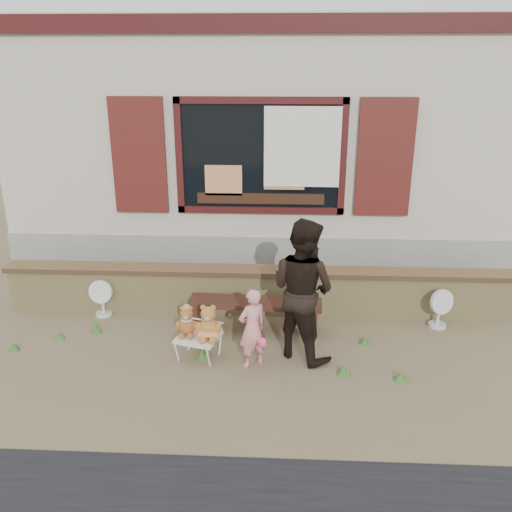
# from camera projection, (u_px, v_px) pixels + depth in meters

# --- Properties ---
(ground) EXTENTS (80.00, 80.00, 0.00)m
(ground) POSITION_uv_depth(u_px,v_px,m) (254.00, 347.00, 6.79)
(ground) COLOR brown
(ground) RESTS_ON ground
(shopfront) EXTENTS (8.04, 5.13, 4.00)m
(shopfront) POSITION_uv_depth(u_px,v_px,m) (266.00, 137.00, 10.31)
(shopfront) COLOR #B7AC94
(shopfront) RESTS_ON ground
(brick_wall) EXTENTS (7.10, 0.36, 0.67)m
(brick_wall) POSITION_uv_depth(u_px,v_px,m) (257.00, 290.00, 7.61)
(brick_wall) COLOR tan
(brick_wall) RESTS_ON ground
(bench) EXTENTS (1.74, 0.45, 0.44)m
(bench) POSITION_uv_depth(u_px,v_px,m) (255.00, 309.00, 7.09)
(bench) COLOR #341A12
(bench) RESTS_ON ground
(folding_chair) EXTENTS (0.58, 0.54, 0.30)m
(folding_chair) POSITION_uv_depth(u_px,v_px,m) (198.00, 338.00, 6.46)
(folding_chair) COLOR silver
(folding_chair) RESTS_ON ground
(teddy_bear_left) EXTENTS (0.33, 0.31, 0.38)m
(teddy_bear_left) POSITION_uv_depth(u_px,v_px,m) (187.00, 320.00, 6.43)
(teddy_bear_left) COLOR brown
(teddy_bear_left) RESTS_ON folding_chair
(teddy_bear_right) EXTENTS (0.38, 0.35, 0.44)m
(teddy_bear_right) POSITION_uv_depth(u_px,v_px,m) (209.00, 321.00, 6.34)
(teddy_bear_right) COLOR #8F5F27
(teddy_bear_right) RESTS_ON folding_chair
(child) EXTENTS (0.42, 0.39, 0.97)m
(child) POSITION_uv_depth(u_px,v_px,m) (252.00, 328.00, 6.24)
(child) COLOR pink
(child) RESTS_ON ground
(adult) EXTENTS (1.06, 1.04, 1.72)m
(adult) POSITION_uv_depth(u_px,v_px,m) (303.00, 289.00, 6.34)
(adult) COLOR black
(adult) RESTS_ON ground
(fan_left) EXTENTS (0.34, 0.23, 0.54)m
(fan_left) POSITION_uv_depth(u_px,v_px,m) (102.00, 297.00, 7.55)
(fan_left) COLOR silver
(fan_left) RESTS_ON ground
(fan_right) EXTENTS (0.35, 0.23, 0.55)m
(fan_right) POSITION_uv_depth(u_px,v_px,m) (439.00, 308.00, 7.22)
(fan_right) COLOR silver
(fan_right) RESTS_ON ground
(grass_tufts) EXTENTS (4.83, 1.10, 0.15)m
(grass_tufts) POSITION_uv_depth(u_px,v_px,m) (225.00, 350.00, 6.60)
(grass_tufts) COLOR #376227
(grass_tufts) RESTS_ON ground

